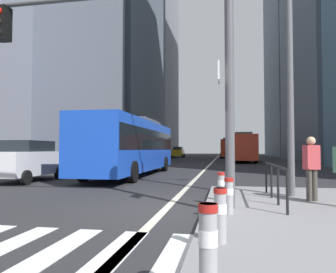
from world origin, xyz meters
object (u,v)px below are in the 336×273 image
at_px(bollard_right, 229,194).
at_px(pedestrian_walking, 311,165).
at_px(car_receding_near, 238,152).
at_px(traffic_signal_gantry, 142,47).
at_px(street_lamp_post, 289,25).
at_px(city_bus_blue_oncoming, 132,144).
at_px(sedan_white_oncoming, 27,161).
at_px(bollard_front, 208,243).
at_px(bollard_back, 221,184).
at_px(city_bus_red_receding, 242,147).
at_px(car_oncoming_mid, 178,152).
at_px(city_bus_red_distant, 228,147).
at_px(bollard_left, 220,212).
at_px(car_receding_far, 238,152).

relative_size(bollard_right, pedestrian_walking, 0.45).
distance_m(car_receding_near, traffic_signal_gantry, 59.88).
bearing_deg(car_receding_near, street_lamp_post, -90.71).
height_order(city_bus_blue_oncoming, sedan_white_oncoming, city_bus_blue_oncoming).
bearing_deg(bollard_front, bollard_back, 89.44).
distance_m(sedan_white_oncoming, bollard_back, 10.46).
distance_m(bollard_right, pedestrian_walking, 3.12).
height_order(city_bus_red_receding, car_oncoming_mid, city_bus_red_receding).
distance_m(street_lamp_post, pedestrian_walking, 4.27).
bearing_deg(street_lamp_post, bollard_back, -150.45).
height_order(city_bus_red_receding, traffic_signal_gantry, traffic_signal_gantry).
height_order(bollard_front, bollard_right, bollard_front).
bearing_deg(sedan_white_oncoming, city_bus_red_distant, 76.65).
distance_m(sedan_white_oncoming, bollard_left, 12.83).
distance_m(car_receding_far, traffic_signal_gantry, 56.93).
relative_size(city_bus_blue_oncoming, city_bus_red_distant, 1.13).
height_order(city_bus_blue_oncoming, city_bus_red_receding, same).
distance_m(city_bus_blue_oncoming, car_receding_far, 47.28).
distance_m(city_bus_blue_oncoming, street_lamp_post, 11.22).
bearing_deg(bollard_back, city_bus_blue_oncoming, 120.23).
bearing_deg(bollard_front, bollard_left, 86.95).
height_order(bollard_left, bollard_right, bollard_left).
height_order(traffic_signal_gantry, bollard_left, traffic_signal_gantry).
bearing_deg(car_receding_far, city_bus_red_receding, -91.22).
xyz_separation_m(sedan_white_oncoming, bollard_back, (9.23, -4.91, -0.41)).
relative_size(bollard_left, bollard_back, 1.07).
bearing_deg(traffic_signal_gantry, bollard_front, -67.58).
height_order(sedan_white_oncoming, pedestrian_walking, sedan_white_oncoming).
bearing_deg(car_receding_near, bollard_right, -92.43).
xyz_separation_m(sedan_white_oncoming, city_bus_red_receding, (11.27, 24.98, 0.85)).
relative_size(city_bus_red_distant, bollard_front, 12.23).
bearing_deg(pedestrian_walking, street_lamp_post, 112.67).
bearing_deg(bollard_left, bollard_front, -93.05).
bearing_deg(bollard_right, bollard_front, -93.60).
bearing_deg(sedan_white_oncoming, city_bus_blue_oncoming, 45.48).
height_order(city_bus_red_distant, bollard_right, city_bus_red_distant).
bearing_deg(city_bus_blue_oncoming, bollard_left, -67.83).
height_order(city_bus_red_distant, car_receding_near, city_bus_red_distant).
relative_size(sedan_white_oncoming, city_bus_red_receding, 0.38).
bearing_deg(car_oncoming_mid, car_receding_far, 36.73).
bearing_deg(bollard_front, traffic_signal_gantry, 112.42).
relative_size(car_receding_near, pedestrian_walking, 2.56).
distance_m(car_oncoming_mid, bollard_front, 53.79).
xyz_separation_m(bollard_right, pedestrian_walking, (2.21, 2.14, 0.53)).
relative_size(city_bus_blue_oncoming, pedestrian_walking, 6.91).
bearing_deg(car_receding_near, car_oncoming_mid, -134.89).
bearing_deg(city_bus_blue_oncoming, car_oncoming_mid, 94.46).
distance_m(car_oncoming_mid, traffic_signal_gantry, 49.09).
bearing_deg(city_bus_red_receding, street_lamp_post, -90.00).
distance_m(car_receding_near, street_lamp_post, 57.56).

